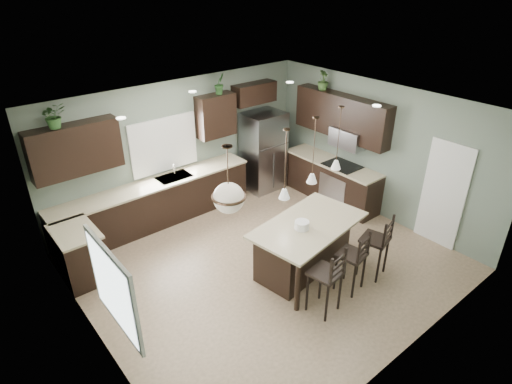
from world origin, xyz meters
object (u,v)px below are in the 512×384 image
at_px(kitchen_island, 307,246).
at_px(serving_dish, 302,225).
at_px(plant_back_left, 53,116).
at_px(bar_stool_right, 374,246).
at_px(bar_stool_center, 351,261).
at_px(refrigerator, 263,151).
at_px(bar_stool_left, 325,280).

xyz_separation_m(kitchen_island, serving_dish, (-0.20, -0.03, 0.53)).
bearing_deg(plant_back_left, bar_stool_right, -47.66).
xyz_separation_m(bar_stool_center, bar_stool_right, (0.60, 0.00, 0.03)).
bearing_deg(refrigerator, serving_dish, -119.56).
relative_size(serving_dish, bar_stool_center, 0.22).
bearing_deg(bar_stool_right, plant_back_left, 117.24).
xyz_separation_m(kitchen_island, bar_stool_right, (0.76, -0.82, 0.12)).
relative_size(bar_stool_left, plant_back_left, 2.79).
height_order(refrigerator, serving_dish, refrigerator).
height_order(serving_dish, bar_stool_center, bar_stool_center).
bearing_deg(bar_stool_right, serving_dish, 125.50).
xyz_separation_m(bar_stool_right, plant_back_left, (-3.59, 3.94, 2.03)).
bearing_deg(bar_stool_center, serving_dish, 103.02).
distance_m(bar_stool_left, bar_stool_center, 0.71).
bearing_deg(plant_back_left, bar_stool_left, -60.40).
relative_size(kitchen_island, bar_stool_center, 1.81).
bearing_deg(bar_stool_center, kitchen_island, 89.66).
xyz_separation_m(bar_stool_left, bar_stool_center, (0.70, 0.07, -0.03)).
bearing_deg(refrigerator, plant_back_left, 176.95).
distance_m(kitchen_island, plant_back_left, 4.73).
distance_m(serving_dish, bar_stool_left, 1.02).
xyz_separation_m(kitchen_island, bar_stool_left, (-0.55, -0.89, 0.12)).
height_order(refrigerator, bar_stool_right, refrigerator).
bearing_deg(bar_stool_center, refrigerator, 59.48).
distance_m(refrigerator, bar_stool_left, 4.30).
bearing_deg(bar_stool_left, bar_stool_center, -2.33).
bearing_deg(bar_stool_center, plant_back_left, 115.98).
bearing_deg(refrigerator, bar_stool_left, -117.94).
distance_m(bar_stool_center, plant_back_left, 5.35).
distance_m(refrigerator, bar_stool_right, 3.79).
relative_size(refrigerator, bar_stool_center, 1.66).
bearing_deg(bar_stool_center, bar_stool_left, 174.84).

